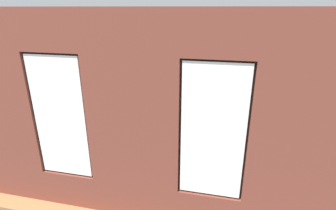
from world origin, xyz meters
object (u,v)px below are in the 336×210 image
(cup_ceramic, at_px, (147,117))
(table_plant_small, at_px, (183,113))
(coffee_table, at_px, (166,120))
(potted_plant_corner_far_left, at_px, (314,189))
(potted_plant_mid_room_small, at_px, (198,116))
(tv_flatscreen, at_px, (78,93))
(media_console, at_px, (80,112))
(couch_by_window, at_px, (136,171))
(couch_left, at_px, (278,134))
(potted_plant_by_left_couch, at_px, (256,106))
(papasan_chair, at_px, (190,93))
(remote_silver, at_px, (159,116))
(potted_plant_near_tv, at_px, (77,110))
(potted_plant_foreground_right, at_px, (115,84))

(cup_ceramic, height_order, table_plant_small, table_plant_small)
(coffee_table, distance_m, potted_plant_corner_far_left, 3.70)
(potted_plant_mid_room_small, bearing_deg, tv_flatscreen, 4.11)
(media_console, distance_m, potted_plant_corner_far_left, 6.21)
(couch_by_window, bearing_deg, table_plant_small, -101.02)
(tv_flatscreen, bearing_deg, media_console, 90.00)
(couch_left, distance_m, potted_plant_mid_room_small, 2.11)
(coffee_table, distance_m, potted_plant_by_left_couch, 2.69)
(papasan_chair, bearing_deg, coffee_table, 83.41)
(couch_left, bearing_deg, potted_plant_mid_room_small, -109.59)
(potted_plant_by_left_couch, bearing_deg, potted_plant_corner_far_left, 98.62)
(table_plant_small, bearing_deg, potted_plant_corner_far_left, 134.86)
(potted_plant_corner_far_left, bearing_deg, remote_silver, -38.13)
(potted_plant_mid_room_small, relative_size, potted_plant_near_tv, 0.31)
(table_plant_small, height_order, potted_plant_foreground_right, potted_plant_foreground_right)
(media_console, relative_size, tv_flatscreen, 1.11)
(couch_by_window, relative_size, table_plant_small, 8.26)
(remote_silver, bearing_deg, papasan_chair, 120.32)
(couch_left, xyz_separation_m, potted_plant_foreground_right, (5.13, -2.35, 0.25))
(couch_left, height_order, remote_silver, couch_left)
(media_console, distance_m, papasan_chair, 3.55)
(coffee_table, height_order, table_plant_small, table_plant_small)
(media_console, relative_size, papasan_chair, 1.07)
(tv_flatscreen, height_order, potted_plant_mid_room_small, tv_flatscreen)
(papasan_chair, bearing_deg, table_plant_small, 94.28)
(papasan_chair, distance_m, potted_plant_near_tv, 3.81)
(tv_flatscreen, height_order, potted_plant_by_left_couch, tv_flatscreen)
(remote_silver, xyz_separation_m, media_console, (2.49, -0.28, -0.22))
(papasan_chair, distance_m, potted_plant_mid_room_small, 1.77)
(media_console, height_order, potted_plant_corner_far_left, potted_plant_corner_far_left)
(couch_left, distance_m, potted_plant_foreground_right, 5.65)
(couch_by_window, distance_m, remote_silver, 2.33)
(remote_silver, xyz_separation_m, potted_plant_mid_room_small, (-0.95, -0.53, -0.15))
(table_plant_small, height_order, potted_plant_corner_far_left, potted_plant_corner_far_left)
(potted_plant_mid_room_small, bearing_deg, couch_by_window, 74.72)
(couch_by_window, relative_size, potted_plant_by_left_couch, 2.53)
(potted_plant_near_tv, bearing_deg, potted_plant_corner_far_left, 161.18)
(cup_ceramic, relative_size, tv_flatscreen, 0.09)
(papasan_chair, distance_m, potted_plant_foreground_right, 2.66)
(coffee_table, height_order, remote_silver, remote_silver)
(couch_by_window, bearing_deg, potted_plant_foreground_right, -62.39)
(potted_plant_mid_room_small, bearing_deg, media_console, 4.16)
(media_console, height_order, potted_plant_by_left_couch, potted_plant_by_left_couch)
(potted_plant_mid_room_small, bearing_deg, potted_plant_corner_far_left, 125.85)
(couch_left, bearing_deg, potted_plant_corner_far_left, 3.53)
(couch_left, relative_size, papasan_chair, 1.79)
(couch_by_window, distance_m, potted_plant_corner_far_left, 2.93)
(remote_silver, distance_m, potted_plant_corner_far_left, 3.93)
(potted_plant_by_left_couch, height_order, potted_plant_mid_room_small, potted_plant_by_left_couch)
(tv_flatscreen, relative_size, potted_plant_corner_far_left, 1.21)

